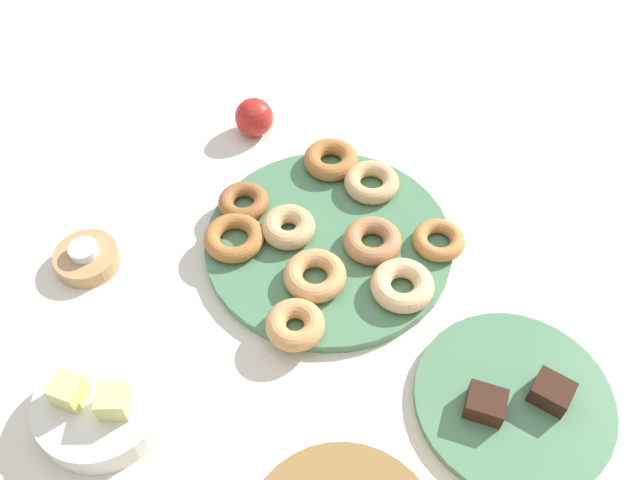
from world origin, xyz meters
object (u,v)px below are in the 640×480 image
brownie_far (486,404)px  melon_chunk_right (69,391)px  donut_3 (315,275)px  donut_9 (234,238)px  apple (254,117)px  donut_2 (244,202)px  cake_plate (514,400)px  donut_5 (439,240)px  donut_0 (402,285)px  brownie_near (552,392)px  fruit_bowl (102,405)px  donut_7 (372,241)px  tealight (83,250)px  donut_6 (331,160)px  donut_1 (288,227)px  donut_plate (328,242)px  donut_8 (295,325)px  donut_4 (372,182)px  melon_chunk_left (113,401)px  candle_holder (87,258)px

brownie_far → melon_chunk_right: size_ratio=1.33×
donut_3 → brownie_far: (-0.28, 0.08, -0.00)m
donut_9 → apple: apple is taller
donut_2 → melon_chunk_right: melon_chunk_right is taller
cake_plate → apple: 0.63m
donut_5 → donut_9: 0.31m
donut_0 → melon_chunk_right: (0.31, 0.34, 0.03)m
donut_3 → brownie_near: (-0.35, 0.03, -0.00)m
cake_plate → brownie_near: 0.05m
fruit_bowl → donut_9: bearing=-93.4°
donut_2 → melon_chunk_right: 0.38m
donut_5 → donut_7: 0.10m
donut_2 → tealight: size_ratio=1.87×
donut_2 → brownie_far: bearing=159.5°
melon_chunk_right → donut_6: bearing=-101.6°
donut_1 → donut_7: donut_1 is taller
donut_plate → donut_8: (-0.03, 0.17, 0.02)m
donut_5 → brownie_near: size_ratio=1.63×
donut_4 → brownie_far: bearing=133.6°
donut_2 → donut_6: donut_6 is taller
donut_6 → melon_chunk_left: (0.05, 0.51, 0.03)m
melon_chunk_left → donut_9: bearing=-87.9°
donut_1 → donut_5: 0.23m
donut_plate → donut_6: bearing=-66.3°
donut_9 → candle_holder: (0.19, 0.12, -0.02)m
donut_8 → fruit_bowl: bearing=50.4°
donut_7 → donut_4: bearing=-66.6°
candle_holder → brownie_far: bearing=-177.8°
cake_plate → donut_9: bearing=-8.0°
donut_2 → tealight: donut_2 is taller
donut_3 → donut_4: size_ratio=1.03×
donut_3 → cake_plate: donut_3 is taller
cake_plate → brownie_near: bearing=-153.4°
donut_3 → tealight: 0.34m
donut_2 → donut_4: donut_4 is taller
tealight → donut_plate: bearing=-148.9°
tealight → donut_4: bearing=-136.4°
melon_chunk_right → brownie_far: bearing=-154.8°
donut_7 → donut_5: bearing=-152.7°
melon_chunk_right → donut_7: bearing=-120.7°
donut_0 → fruit_bowl: donut_0 is taller
donut_7 → melon_chunk_right: melon_chunk_right is taller
cake_plate → melon_chunk_left: 0.50m
fruit_bowl → tealight: bearing=-47.4°
donut_8 → melon_chunk_right: melon_chunk_right is taller
donut_3 → donut_2: bearing=-26.3°
donut_3 → donut_1: bearing=-40.0°
donut_4 → fruit_bowl: size_ratio=0.54×
donut_3 → melon_chunk_right: bearing=58.3°
donut_6 → brownie_near: (-0.43, 0.26, -0.00)m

